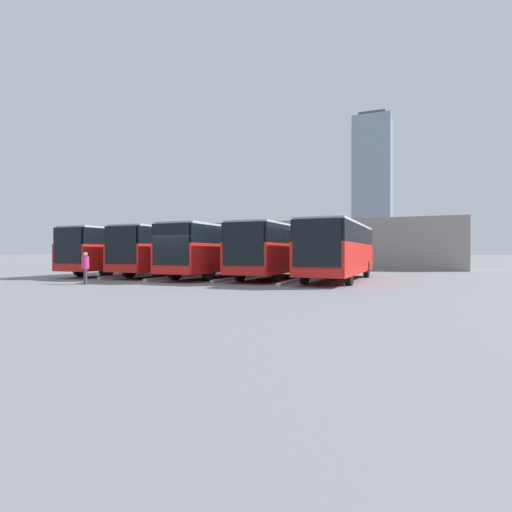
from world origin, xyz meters
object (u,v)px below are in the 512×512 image
(pedestrian, at_px, (85,267))
(bus_0, at_px, (339,249))
(bus_1, at_px, (279,249))
(bus_2, at_px, (219,249))
(bus_3, at_px, (174,250))
(bus_4, at_px, (128,250))

(pedestrian, bearing_deg, bus_0, 79.07)
(bus_0, relative_size, pedestrian, 6.76)
(bus_1, distance_m, bus_2, 3.91)
(pedestrian, bearing_deg, bus_2, 109.44)
(bus_3, bearing_deg, bus_4, 3.18)
(bus_4, bearing_deg, bus_1, -179.20)
(bus_3, distance_m, pedestrian, 8.31)
(bus_0, xyz_separation_m, bus_1, (3.86, -0.46, 0.00))
(bus_0, height_order, bus_2, same)
(bus_2, xyz_separation_m, bus_3, (3.86, -0.61, 0.00))
(bus_2, bearing_deg, pedestrian, 64.57)
(bus_2, distance_m, bus_3, 3.91)
(bus_3, height_order, pedestrian, bus_3)
(bus_2, bearing_deg, bus_0, -179.25)
(pedestrian, bearing_deg, bus_3, 136.53)
(bus_3, height_order, bus_4, same)
(bus_1, xyz_separation_m, bus_3, (7.72, 0.02, 0.00))
(bus_2, distance_m, pedestrian, 8.48)
(bus_3, bearing_deg, bus_2, 170.49)
(bus_1, distance_m, bus_4, 11.59)
(bus_0, bearing_deg, bus_3, -2.69)
(bus_1, relative_size, bus_4, 1.00)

